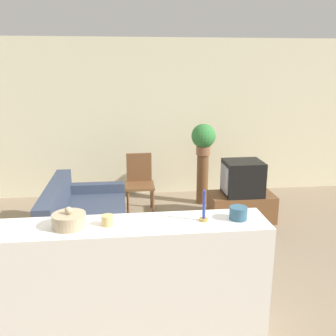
# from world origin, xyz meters

# --- Properties ---
(ground_plane) EXTENTS (14.00, 14.00, 0.00)m
(ground_plane) POSITION_xyz_m (0.00, 0.00, 0.00)
(ground_plane) COLOR gray
(wall_back) EXTENTS (9.00, 0.06, 2.70)m
(wall_back) POSITION_xyz_m (0.00, 3.43, 1.35)
(wall_back) COLOR beige
(wall_back) RESTS_ON ground_plane
(couch) EXTENTS (0.98, 1.64, 0.77)m
(couch) POSITION_xyz_m (-0.55, 1.53, 0.27)
(couch) COLOR #384256
(couch) RESTS_ON ground_plane
(tv_stand) EXTENTS (0.95, 0.51, 0.40)m
(tv_stand) POSITION_xyz_m (1.71, 2.00, 0.20)
(tv_stand) COLOR brown
(tv_stand) RESTS_ON ground_plane
(television) EXTENTS (0.56, 0.49, 0.50)m
(television) POSITION_xyz_m (1.70, 2.00, 0.66)
(television) COLOR black
(television) RESTS_ON tv_stand
(wooden_chair) EXTENTS (0.44, 0.44, 0.91)m
(wooden_chair) POSITION_xyz_m (0.22, 2.55, 0.51)
(wooden_chair) COLOR brown
(wooden_chair) RESTS_ON ground_plane
(plant_stand) EXTENTS (0.19, 0.19, 0.83)m
(plant_stand) POSITION_xyz_m (1.27, 2.79, 0.42)
(plant_stand) COLOR brown
(plant_stand) RESTS_ON ground_plane
(potted_plant) EXTENTS (0.40, 0.40, 0.51)m
(potted_plant) POSITION_xyz_m (1.27, 2.79, 1.12)
(potted_plant) COLOR #8E5B3D
(potted_plant) RESTS_ON plant_stand
(foreground_counter) EXTENTS (2.21, 0.44, 1.07)m
(foreground_counter) POSITION_xyz_m (0.00, -0.43, 0.54)
(foreground_counter) COLOR white
(foreground_counter) RESTS_ON ground_plane
(decorative_bowl) EXTENTS (0.25, 0.25, 0.16)m
(decorative_bowl) POSITION_xyz_m (-0.42, -0.43, 1.13)
(decorative_bowl) COLOR tan
(decorative_bowl) RESTS_ON foreground_counter
(candle_jar) EXTENTS (0.09, 0.09, 0.08)m
(candle_jar) POSITION_xyz_m (-0.13, -0.43, 1.11)
(candle_jar) COLOR tan
(candle_jar) RESTS_ON foreground_counter
(candlestick) EXTENTS (0.07, 0.07, 0.25)m
(candlestick) POSITION_xyz_m (0.60, -0.43, 1.15)
(candlestick) COLOR #B7933D
(candlestick) RESTS_ON foreground_counter
(coffee_tin) EXTENTS (0.14, 0.14, 0.10)m
(coffee_tin) POSITION_xyz_m (0.88, -0.43, 1.12)
(coffee_tin) COLOR #335B75
(coffee_tin) RESTS_ON foreground_counter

